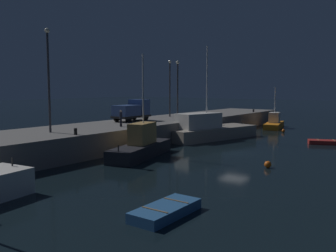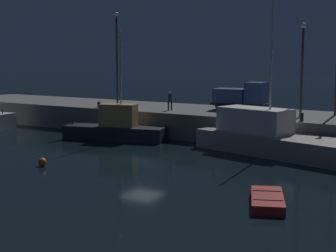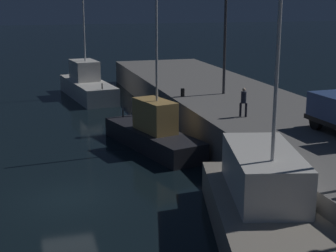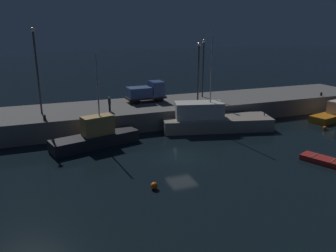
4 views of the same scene
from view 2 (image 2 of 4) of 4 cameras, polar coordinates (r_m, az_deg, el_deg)
ground_plane at (r=34.55m, az=-2.91°, el=-3.86°), size 320.00×320.00×0.00m
pier_quay at (r=45.43m, az=6.42°, el=0.32°), size 66.14×9.07×2.24m
fishing_boat_white at (r=37.36m, az=11.78°, el=-1.35°), size 13.14×6.86×11.15m
fishing_boat_orange at (r=43.04m, az=-5.94°, el=-0.23°), size 9.09×4.54×9.26m
dinghy_orange_near at (r=24.57m, az=11.21°, el=-8.25°), size 2.80×3.98×0.49m
mooring_buoy_near at (r=33.50m, az=-14.09°, el=-3.98°), size 0.55×0.55×0.55m
lamp_post_west at (r=50.80m, az=-5.83°, el=8.36°), size 0.44×0.44×9.21m
lamp_post_east at (r=41.42m, az=14.99°, el=7.04°), size 0.44×0.44×7.46m
utility_truck at (r=45.89m, az=8.41°, el=3.36°), size 5.10×2.42×2.57m
dockworker at (r=45.39m, az=0.22°, el=3.02°), size 0.43×0.43×1.72m
bollard_central at (r=38.85m, az=14.93°, el=1.00°), size 0.28×0.28×0.64m
bollard_east at (r=48.35m, az=-7.86°, el=2.41°), size 0.28×0.28×0.57m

